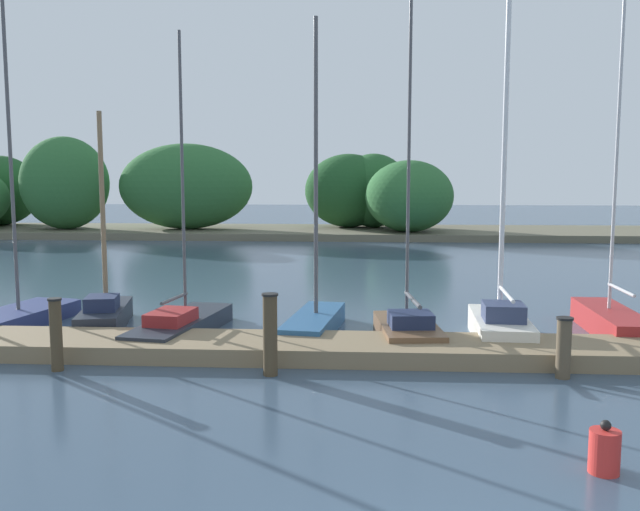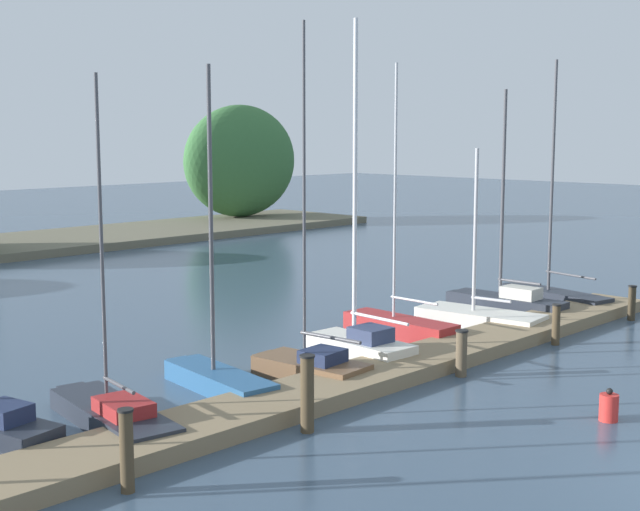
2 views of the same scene
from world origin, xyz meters
name	(u,v)px [view 2 (image 2 of 2)]	position (x,y,z in m)	size (l,w,h in m)	color
dock_pier	(348,382)	(0.00, 8.69, 0.17)	(26.80, 1.80, 0.35)	#847051
sailboat_3	(111,412)	(-5.12, 10.38, 0.30)	(1.70, 4.33, 6.90)	#232833
sailboat_4	(216,374)	(-2.08, 10.86, 0.37)	(1.37, 3.69, 7.24)	#285684
sailboat_5	(309,364)	(0.02, 9.97, 0.37)	(1.47, 3.05, 8.28)	brown
sailboat_6	(358,341)	(2.10, 10.27, 0.51)	(1.30, 3.31, 8.53)	silver
sailboat_7	(396,324)	(4.83, 11.24, 0.36)	(1.05, 3.77, 7.66)	maroon
sailboat_8	(476,316)	(7.60, 10.40, 0.29)	(1.85, 4.04, 5.31)	silver
sailboat_9	(505,300)	(9.84, 10.84, 0.44)	(1.11, 4.12, 7.11)	#232833
sailboat_10	(551,292)	(12.28, 10.57, 0.39)	(1.75, 4.40, 8.14)	#232833
mooring_piling_1	(127,450)	(-6.74, 7.40, 0.70)	(0.26, 0.26, 1.40)	#4C3D28
mooring_piling_2	(307,393)	(-2.66, 7.35, 0.77)	(0.31, 0.31, 1.54)	#4C3D28
mooring_piling_3	(461,353)	(2.70, 7.51, 0.57)	(0.31, 0.31, 1.13)	brown
mooring_piling_4	(556,324)	(7.13, 7.50, 0.57)	(0.25, 0.25, 1.13)	#4C3D28
mooring_piling_5	(632,303)	(11.63, 7.42, 0.55)	(0.26, 0.26, 1.09)	#3D3323
channel_buoy_1	(609,407)	(2.05, 3.46, 0.28)	(0.38, 0.38, 0.68)	red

